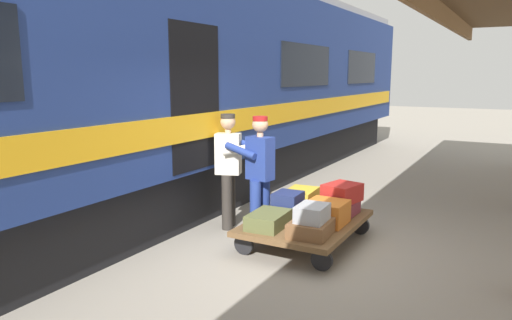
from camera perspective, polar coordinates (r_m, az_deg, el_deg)
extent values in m
plane|color=gray|center=(6.13, 9.59, -11.71)|extent=(60.00, 60.00, 0.00)
cube|color=navy|center=(7.66, -16.46, 10.36)|extent=(3.00, 21.77, 2.90)
cube|color=black|center=(7.88, -15.77, -3.58)|extent=(2.55, 20.68, 0.90)
cube|color=gold|center=(6.71, -7.01, 3.94)|extent=(0.03, 21.34, 0.36)
cube|color=black|center=(13.59, 12.54, 10.69)|extent=(0.02, 2.39, 0.84)
cube|color=black|center=(10.00, 6.09, 11.14)|extent=(0.02, 2.39, 0.84)
cube|color=black|center=(6.72, -7.50, 7.36)|extent=(0.12, 1.10, 2.00)
cube|color=brown|center=(6.55, 5.92, -7.41)|extent=(1.32, 1.86, 0.07)
cylinder|color=black|center=(5.77, 7.83, -11.69)|extent=(0.26, 0.05, 0.26)
cylinder|color=black|center=(6.20, -1.46, -10.00)|extent=(0.26, 0.05, 0.26)
cylinder|color=black|center=(7.10, 12.27, -7.60)|extent=(0.26, 0.05, 0.26)
cylinder|color=black|center=(7.45, 4.42, -6.53)|extent=(0.26, 0.05, 0.26)
cube|color=maroon|center=(6.87, 9.94, -5.60)|extent=(0.47, 0.48, 0.17)
cube|color=brown|center=(5.95, 6.63, -7.97)|extent=(0.51, 0.65, 0.18)
cube|color=brown|center=(6.19, 1.50, -7.13)|extent=(0.46, 0.65, 0.19)
cube|color=#CC6B23|center=(6.39, 8.42, -6.18)|extent=(0.50, 0.49, 0.30)
cube|color=gold|center=(7.07, 5.38, -4.60)|extent=(0.44, 0.60, 0.28)
cube|color=black|center=(6.63, 3.57, -6.05)|extent=(0.40, 0.54, 0.17)
cube|color=#AD231E|center=(6.85, 10.20, -3.83)|extent=(0.51, 0.58, 0.25)
cube|color=navy|center=(6.61, 3.81, -4.58)|extent=(0.37, 0.41, 0.17)
cube|color=#9EA0A5|center=(5.87, 6.70, -6.28)|extent=(0.36, 0.45, 0.20)
cylinder|color=navy|center=(6.88, 1.01, -5.51)|extent=(0.16, 0.16, 0.82)
cylinder|color=navy|center=(6.73, -0.06, -5.86)|extent=(0.16, 0.16, 0.82)
cube|color=navy|center=(6.65, 0.49, 0.21)|extent=(0.39, 0.28, 0.60)
cylinder|color=tan|center=(6.60, 0.50, 3.04)|extent=(0.09, 0.09, 0.06)
sphere|color=tan|center=(6.58, 0.50, 4.24)|extent=(0.22, 0.22, 0.22)
cylinder|color=#A51919|center=(6.57, 0.50, 4.96)|extent=(0.21, 0.21, 0.06)
cylinder|color=navy|center=(6.89, -0.09, 1.41)|extent=(0.54, 0.19, 0.21)
cylinder|color=navy|center=(6.65, -1.85, 1.09)|extent=(0.54, 0.19, 0.21)
cylinder|color=#332D28|center=(7.09, -3.45, -5.05)|extent=(0.16, 0.16, 0.82)
cylinder|color=#332D28|center=(7.28, -3.09, -4.65)|extent=(0.16, 0.16, 0.82)
cube|color=silver|center=(7.03, -3.32, 0.75)|extent=(0.41, 0.33, 0.60)
cylinder|color=tan|center=(6.99, -3.35, 3.42)|extent=(0.09, 0.09, 0.06)
sphere|color=tan|center=(6.97, -3.36, 4.56)|extent=(0.22, 0.22, 0.22)
cylinder|color=#332D28|center=(6.97, -3.37, 5.24)|extent=(0.21, 0.21, 0.06)
cylinder|color=silver|center=(6.82, -1.84, 1.31)|extent=(0.53, 0.27, 0.21)
cylinder|color=silver|center=(7.13, -1.32, 1.70)|extent=(0.53, 0.27, 0.21)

